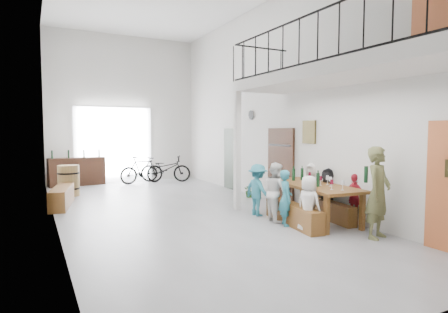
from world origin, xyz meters
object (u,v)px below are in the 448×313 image
side_bench (62,197)px  bicycle_near (166,169)px  serving_counter (77,172)px  tasting_table (313,188)px  oak_barrel (69,181)px  host_standing (378,193)px  bench_inner (293,214)px

side_bench → bicycle_near: bicycle_near is taller
side_bench → serving_counter: size_ratio=0.95×
tasting_table → oak_barrel: size_ratio=2.74×
serving_counter → side_bench: bearing=-108.4°
oak_barrel → serving_counter: 2.20m
tasting_table → bicycle_near: 7.36m
side_bench → bicycle_near: (3.84, 3.23, 0.24)m
host_standing → bicycle_near: size_ratio=0.88×
oak_barrel → serving_counter: bearing=78.1°
tasting_table → bench_inner: (-0.61, -0.10, -0.49)m
tasting_table → side_bench: size_ratio=1.41×
bench_inner → serving_counter: (-3.34, 7.92, 0.27)m
bench_inner → serving_counter: size_ratio=1.02×
tasting_table → side_bench: (-4.70, 4.08, -0.46)m
bench_inner → side_bench: side_bench is taller
bench_inner → tasting_table: bearing=17.7°
side_bench → bicycle_near: size_ratio=0.95×
serving_counter → bicycle_near: bearing=-16.6°
bench_inner → oak_barrel: 6.91m
host_standing → bicycle_near: bearing=77.3°
bench_inner → side_bench: bearing=142.9°
bench_inner → side_bench: size_ratio=1.07×
host_standing → oak_barrel: bearing=103.0°
serving_counter → oak_barrel: bearing=-108.9°
tasting_table → side_bench: tasting_table is taller
side_bench → host_standing: (4.84, -5.65, 0.58)m
bench_inner → oak_barrel: oak_barrel is taller
side_bench → host_standing: 7.46m
side_bench → bicycle_near: bearing=40.1°
host_standing → bicycle_near: (-1.00, 8.88, -0.34)m
bench_inner → serving_counter: 8.60m
host_standing → bench_inner: bearing=97.8°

